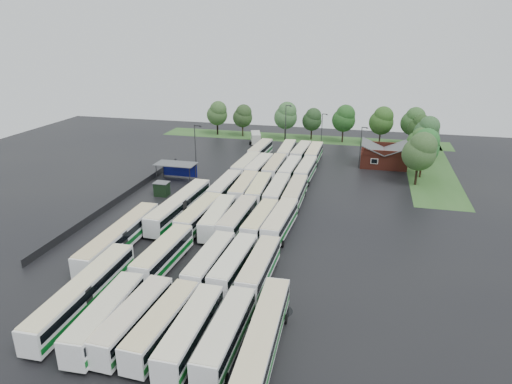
% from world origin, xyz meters
% --- Properties ---
extents(ground, '(160.00, 160.00, 0.00)m').
position_xyz_m(ground, '(0.00, 0.00, 0.00)').
color(ground, black).
rests_on(ground, ground).
extents(brick_building, '(10.07, 8.60, 5.39)m').
position_xyz_m(brick_building, '(24.00, 42.77, 1.87)').
color(brick_building, maroon).
rests_on(brick_building, ground).
extents(wash_shed, '(8.20, 4.20, 3.58)m').
position_xyz_m(wash_shed, '(-17.20, 22.02, 2.99)').
color(wash_shed, '#2D2D30').
rests_on(wash_shed, ground).
extents(utility_hut, '(2.70, 2.20, 2.62)m').
position_xyz_m(utility_hut, '(-16.20, 12.60, 1.32)').
color(utility_hut, black).
rests_on(utility_hut, ground).
extents(grass_strip_north, '(80.00, 10.00, 0.01)m').
position_xyz_m(grass_strip_north, '(2.00, 64.80, 0.01)').
color(grass_strip_north, '#335E25').
rests_on(grass_strip_north, ground).
extents(grass_strip_east, '(10.00, 50.00, 0.01)m').
position_xyz_m(grass_strip_east, '(34.00, 42.80, 0.01)').
color(grass_strip_east, '#335E25').
rests_on(grass_strip_east, ground).
extents(west_fence, '(0.10, 50.00, 1.20)m').
position_xyz_m(west_fence, '(-22.20, 8.00, 0.60)').
color(west_fence, '#2D2D30').
rests_on(west_fence, ground).
extents(bus_r0c0, '(3.27, 12.90, 3.56)m').
position_xyz_m(bus_r0c0, '(-4.20, -26.20, 1.96)').
color(bus_r0c0, white).
rests_on(bus_r0c0, ground).
extents(bus_r0c1, '(3.15, 12.53, 3.46)m').
position_xyz_m(bus_r0c1, '(-1.31, -25.84, 1.90)').
color(bus_r0c1, white).
rests_on(bus_r0c1, ground).
extents(bus_r0c2, '(3.17, 12.45, 3.44)m').
position_xyz_m(bus_r0c2, '(1.89, -25.86, 1.89)').
color(bus_r0c2, white).
rests_on(bus_r0c2, ground).
extents(bus_r0c3, '(2.72, 12.55, 3.49)m').
position_xyz_m(bus_r0c3, '(5.04, -26.26, 1.92)').
color(bus_r0c3, white).
rests_on(bus_r0c3, ground).
extents(bus_r0c4, '(2.73, 12.58, 3.50)m').
position_xyz_m(bus_r0c4, '(8.48, -25.94, 1.93)').
color(bus_r0c4, white).
rests_on(bus_r0c4, ground).
extents(bus_r1c0, '(3.11, 12.86, 3.56)m').
position_xyz_m(bus_r1c0, '(-4.25, -12.38, 1.96)').
color(bus_r1c0, white).
rests_on(bus_r1c0, ground).
extents(bus_r1c2, '(2.94, 12.44, 3.44)m').
position_xyz_m(bus_r1c2, '(2.17, -12.71, 1.89)').
color(bus_r1c2, white).
rests_on(bus_r1c2, ground).
extents(bus_r1c3, '(3.06, 12.43, 3.43)m').
position_xyz_m(bus_r1c3, '(5.29, -12.56, 1.89)').
color(bus_r1c3, white).
rests_on(bus_r1c3, ground).
extents(bus_r1c4, '(2.78, 12.48, 3.47)m').
position_xyz_m(bus_r1c4, '(8.57, -12.67, 1.91)').
color(bus_r1c4, white).
rests_on(bus_r1c4, ground).
extents(bus_r2c0, '(3.33, 12.98, 3.58)m').
position_xyz_m(bus_r2c0, '(-4.42, 1.00, 1.97)').
color(bus_r2c0, white).
rests_on(bus_r2c0, ground).
extents(bus_r2c1, '(3.27, 12.75, 3.52)m').
position_xyz_m(bus_r2c1, '(-1.31, 0.93, 1.94)').
color(bus_r2c1, white).
rests_on(bus_r2c1, ground).
extents(bus_r2c2, '(3.00, 12.88, 3.57)m').
position_xyz_m(bus_r2c2, '(1.82, 1.22, 1.96)').
color(bus_r2c2, white).
rests_on(bus_r2c2, ground).
extents(bus_r2c3, '(3.16, 12.35, 3.41)m').
position_xyz_m(bus_r2c3, '(5.39, 1.14, 1.87)').
color(bus_r2c3, white).
rests_on(bus_r2c3, ground).
extents(bus_r2c4, '(3.34, 13.03, 3.60)m').
position_xyz_m(bus_r2c4, '(8.38, 1.43, 1.98)').
color(bus_r2c4, white).
rests_on(bus_r2c4, ground).
extents(bus_r3c0, '(2.81, 12.58, 3.49)m').
position_xyz_m(bus_r3c0, '(-4.52, 14.57, 1.92)').
color(bus_r3c0, white).
rests_on(bus_r3c0, ground).
extents(bus_r3c1, '(3.04, 12.70, 3.51)m').
position_xyz_m(bus_r3c1, '(-1.01, 14.89, 1.93)').
color(bus_r3c1, white).
rests_on(bus_r3c1, ground).
extents(bus_r3c2, '(3.16, 12.48, 3.45)m').
position_xyz_m(bus_r3c2, '(1.88, 14.79, 1.89)').
color(bus_r3c2, white).
rests_on(bus_r3c2, ground).
extents(bus_r3c3, '(2.87, 12.87, 3.58)m').
position_xyz_m(bus_r3c3, '(5.26, 14.52, 1.97)').
color(bus_r3c3, white).
rests_on(bus_r3c3, ground).
extents(bus_r3c4, '(2.76, 12.75, 3.55)m').
position_xyz_m(bus_r3c4, '(8.49, 14.47, 1.95)').
color(bus_r3c4, white).
rests_on(bus_r3c4, ground).
extents(bus_r4c0, '(3.19, 12.93, 3.58)m').
position_xyz_m(bus_r4c0, '(-4.23, 28.48, 1.97)').
color(bus_r4c0, white).
rests_on(bus_r4c0, ground).
extents(bus_r4c1, '(3.26, 12.78, 3.53)m').
position_xyz_m(bus_r4c1, '(-1.35, 28.19, 1.94)').
color(bus_r4c1, white).
rests_on(bus_r4c1, ground).
extents(bus_r4c2, '(2.74, 12.82, 3.57)m').
position_xyz_m(bus_r4c2, '(1.88, 28.49, 1.96)').
color(bus_r4c2, white).
rests_on(bus_r4c2, ground).
extents(bus_r4c3, '(2.91, 12.34, 3.42)m').
position_xyz_m(bus_r4c3, '(5.13, 28.31, 1.88)').
color(bus_r4c3, white).
rests_on(bus_r4c3, ground).
extents(bus_r4c4, '(3.03, 12.57, 3.48)m').
position_xyz_m(bus_r4c4, '(8.39, 28.43, 1.91)').
color(bus_r4c4, white).
rests_on(bus_r4c4, ground).
extents(bus_r5c0, '(3.22, 12.73, 3.51)m').
position_xyz_m(bus_r5c0, '(-4.33, 41.78, 1.93)').
color(bus_r5c0, white).
rests_on(bus_r5c0, ground).
extents(bus_r5c2, '(3.07, 12.81, 3.55)m').
position_xyz_m(bus_r5c2, '(1.92, 42.18, 1.95)').
color(bus_r5c2, white).
rests_on(bus_r5c2, ground).
extents(bus_r5c3, '(3.24, 12.59, 3.47)m').
position_xyz_m(bus_r5c3, '(5.31, 42.26, 1.91)').
color(bus_r5c3, white).
rests_on(bus_r5c3, ground).
extents(bus_r5c4, '(2.78, 12.46, 3.46)m').
position_xyz_m(bus_r5c4, '(8.37, 42.04, 1.90)').
color(bus_r5c4, white).
rests_on(bus_r5c4, ground).
extents(artic_bus_west_a, '(3.05, 18.73, 3.47)m').
position_xyz_m(artic_bus_west_a, '(-9.05, -22.78, 1.92)').
color(artic_bus_west_a, white).
rests_on(artic_bus_west_a, ground).
extents(artic_bus_west_b, '(3.59, 19.55, 3.61)m').
position_xyz_m(artic_bus_west_b, '(-8.92, 3.94, 2.00)').
color(artic_bus_west_b, white).
rests_on(artic_bus_west_b, ground).
extents(artic_bus_west_c, '(3.00, 19.44, 3.60)m').
position_xyz_m(artic_bus_west_c, '(-12.32, -9.18, 2.00)').
color(artic_bus_west_c, white).
rests_on(artic_bus_west_c, ground).
extents(artic_bus_east, '(3.32, 18.72, 3.46)m').
position_xyz_m(artic_bus_east, '(12.11, -26.22, 1.92)').
color(artic_bus_east, white).
rests_on(artic_bus_east, ground).
extents(minibus, '(4.15, 6.88, 2.83)m').
position_xyz_m(minibus, '(-9.19, 56.54, 1.57)').
color(minibus, beige).
rests_on(minibus, ground).
extents(tree_north_0, '(5.93, 5.92, 9.81)m').
position_xyz_m(tree_north_0, '(-22.29, 63.64, 6.30)').
color(tree_north_0, black).
rests_on(tree_north_0, ground).
extents(tree_north_1, '(5.54, 5.54, 9.18)m').
position_xyz_m(tree_north_1, '(-14.64, 63.46, 5.91)').
color(tree_north_1, black).
rests_on(tree_north_1, ground).
extents(tree_north_2, '(6.36, 6.36, 10.54)m').
position_xyz_m(tree_north_2, '(-2.04, 62.33, 6.78)').
color(tree_north_2, black).
rests_on(tree_north_2, ground).
extents(tree_north_3, '(5.35, 5.35, 8.86)m').
position_xyz_m(tree_north_3, '(5.00, 64.10, 5.70)').
color(tree_north_3, black).
rests_on(tree_north_3, ground).
extents(tree_north_4, '(6.21, 6.21, 10.28)m').
position_xyz_m(tree_north_4, '(13.66, 62.95, 6.61)').
color(tree_north_4, '#2F1F17').
rests_on(tree_north_4, ground).
extents(tree_north_5, '(6.28, 6.28, 10.40)m').
position_xyz_m(tree_north_5, '(23.41, 61.77, 6.69)').
color(tree_north_5, '#31231B').
rests_on(tree_north_5, ground).
extents(tree_north_6, '(6.23, 6.23, 10.32)m').
position_xyz_m(tree_north_6, '(31.40, 63.19, 6.64)').
color(tree_north_6, black).
rests_on(tree_north_6, ground).
extents(tree_east_0, '(6.50, 6.50, 10.76)m').
position_xyz_m(tree_east_0, '(30.30, 30.43, 6.92)').
color(tree_east_0, black).
rests_on(tree_east_0, ground).
extents(tree_east_1, '(6.31, 6.31, 10.44)m').
position_xyz_m(tree_east_1, '(31.58, 35.80, 6.72)').
color(tree_east_1, black).
rests_on(tree_east_1, ground).
extents(tree_east_2, '(5.12, 5.10, 8.44)m').
position_xyz_m(tree_east_2, '(31.47, 46.22, 5.43)').
color(tree_east_2, black).
rests_on(tree_east_2, ground).
extents(tree_east_3, '(6.00, 6.00, 9.94)m').
position_xyz_m(tree_east_3, '(33.81, 53.03, 6.39)').
color(tree_east_3, black).
rests_on(tree_east_3, ground).
extents(tree_east_4, '(5.57, 5.57, 9.23)m').
position_xyz_m(tree_east_4, '(32.61, 58.86, 5.93)').
color(tree_east_4, black).
rests_on(tree_east_4, ground).
extents(lamp_post_ne, '(1.43, 0.28, 9.27)m').
position_xyz_m(lamp_post_ne, '(18.92, 39.48, 5.38)').
color(lamp_post_ne, '#2D2D30').
rests_on(lamp_post_ne, ground).
extents(lamp_post_nw, '(1.69, 0.33, 10.99)m').
position_xyz_m(lamp_post_nw, '(-13.91, 24.85, 6.38)').
color(lamp_post_nw, '#2D2D30').
rests_on(lamp_post_nw, ground).
extents(lamp_post_back_w, '(1.64, 0.32, 10.67)m').
position_xyz_m(lamp_post_back_w, '(-0.80, 55.78, 6.20)').
color(lamp_post_back_w, '#2D2D30').
rests_on(lamp_post_back_w, ground).
extents(lamp_post_back_e, '(1.42, 0.28, 9.22)m').
position_xyz_m(lamp_post_back_e, '(8.86, 53.77, 5.36)').
color(lamp_post_back_e, '#2D2D30').
rests_on(lamp_post_back_e, ground).
extents(puddle_0, '(6.33, 6.33, 0.01)m').
position_xyz_m(puddle_0, '(-4.36, -22.99, 0.00)').
color(puddle_0, black).
rests_on(puddle_0, ground).
extents(puddle_1, '(4.48, 4.48, 0.01)m').
position_xyz_m(puddle_1, '(6.46, -23.20, 0.00)').
color(puddle_1, black).
rests_on(puddle_1, ground).
extents(puddle_2, '(5.25, 5.25, 0.01)m').
position_xyz_m(puddle_2, '(-10.67, 0.89, 0.00)').
color(puddle_2, black).
rests_on(puddle_2, ground).
extents(puddle_3, '(4.30, 4.30, 0.01)m').
position_xyz_m(puddle_3, '(7.40, -0.42, 0.00)').
color(puddle_3, black).
rests_on(puddle_3, ground).
extents(puddle_4, '(2.78, 2.78, 0.01)m').
position_xyz_m(puddle_4, '(12.31, -18.20, 0.00)').
color(puddle_4, black).
rests_on(puddle_4, ground).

